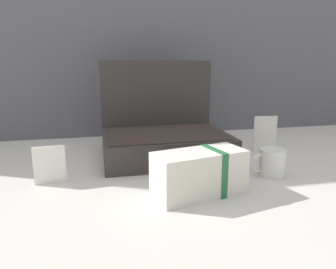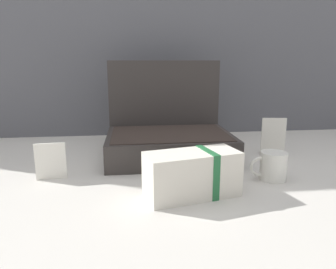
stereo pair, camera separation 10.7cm
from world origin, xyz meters
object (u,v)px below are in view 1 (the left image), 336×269
at_px(open_suitcase, 164,136).
at_px(cream_toiletry_bag, 201,173).
at_px(poster_card_right, 265,134).
at_px(coffee_mug, 271,163).
at_px(info_card_left, 50,165).

xyz_separation_m(open_suitcase, cream_toiletry_bag, (0.02, -0.39, -0.02)).
height_order(open_suitcase, poster_card_right, open_suitcase).
xyz_separation_m(cream_toiletry_bag, coffee_mug, (0.28, 0.09, -0.02)).
xyz_separation_m(open_suitcase, coffee_mug, (0.30, -0.30, -0.03)).
xyz_separation_m(coffee_mug, info_card_left, (-0.70, 0.09, 0.01)).
bearing_deg(cream_toiletry_bag, info_card_left, 157.52).
bearing_deg(open_suitcase, info_card_left, -151.79).
bearing_deg(open_suitcase, coffee_mug, -45.33).
distance_m(open_suitcase, cream_toiletry_bag, 0.40).
xyz_separation_m(info_card_left, poster_card_right, (0.83, 0.18, 0.02)).
height_order(coffee_mug, poster_card_right, poster_card_right).
relative_size(open_suitcase, poster_card_right, 3.14).
relative_size(cream_toiletry_bag, poster_card_right, 1.84).
distance_m(cream_toiletry_bag, poster_card_right, 0.53).
distance_m(coffee_mug, poster_card_right, 0.29).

